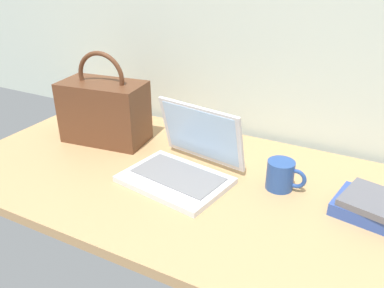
{
  "coord_description": "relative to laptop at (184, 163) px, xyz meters",
  "views": [
    {
      "loc": [
        0.45,
        -0.92,
        0.66
      ],
      "look_at": [
        -0.04,
        0.0,
        0.15
      ],
      "focal_mm": 36.58,
      "sensor_mm": 36.0,
      "label": 1
    }
  ],
  "objects": [
    {
      "name": "book_stack",
      "position": [
        0.54,
        0.05,
        -0.02
      ],
      "size": [
        0.21,
        0.18,
        0.05
      ],
      "color": "#334C99",
      "rests_on": "desk"
    },
    {
      "name": "coffee_mug",
      "position": [
        0.28,
        0.07,
        -0.0
      ],
      "size": [
        0.12,
        0.08,
        0.09
      ],
      "color": "#26478C",
      "rests_on": "desk"
    },
    {
      "name": "remote_control_near",
      "position": [
        -0.03,
        0.26,
        -0.03
      ],
      "size": [
        0.13,
        0.16,
        0.02
      ],
      "color": "#4C4C51",
      "rests_on": "desk"
    },
    {
      "name": "laptop",
      "position": [
        0.0,
        0.0,
        0.0
      ],
      "size": [
        0.35,
        0.32,
        0.21
      ],
      "color": "silver",
      "rests_on": "desk"
    },
    {
      "name": "desk",
      "position": [
        0.06,
        -0.0,
        -0.06
      ],
      "size": [
        1.6,
        0.76,
        0.03
      ],
      "color": "tan",
      "rests_on": "ground"
    },
    {
      "name": "handbag",
      "position": [
        -0.38,
        0.1,
        0.07
      ],
      "size": [
        0.32,
        0.2,
        0.33
      ],
      "color": "#59331E",
      "rests_on": "desk"
    }
  ]
}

